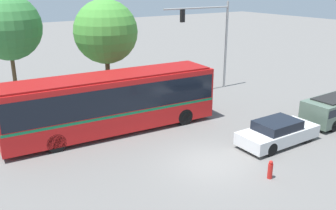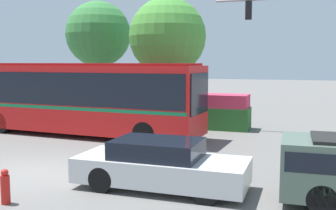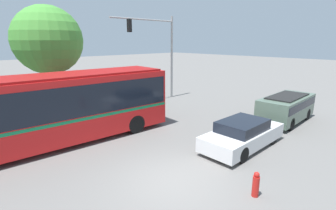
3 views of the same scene
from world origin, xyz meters
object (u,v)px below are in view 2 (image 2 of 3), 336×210
Objects in this scene: city_bus at (76,94)px; street_tree_centre at (167,37)px; street_tree_left at (98,34)px; sedan_foreground at (161,165)px; fire_hydrant at (5,187)px; traffic_light_pole at (311,38)px.

city_bus is 1.73× the size of street_tree_centre.
street_tree_left is 6.50m from street_tree_centre.
fire_hydrant is (-3.13, -2.33, -0.23)m from sedan_foreground.
traffic_light_pole reaches higher than city_bus.
traffic_light_pole is 0.95× the size of street_tree_centre.
street_tree_left is at bearing 115.46° from city_bus.
city_bus is 7.18m from street_tree_centre.
city_bus is 1.81× the size of traffic_light_pole.
sedan_foreground is 11.49m from traffic_light_pole.
street_tree_left is at bearing 156.43° from street_tree_centre.
street_tree_centre is at bearing 71.30° from city_bus.
sedan_foreground is 0.65× the size of street_tree_centre.
traffic_light_pole is (10.36, 3.74, 2.62)m from city_bus.
traffic_light_pole is 14.69m from street_tree_left.
city_bus is 1.63× the size of street_tree_left.
city_bus is at bearing -68.14° from street_tree_left.
street_tree_left is (-10.02, 15.02, 4.69)m from sedan_foreground.
city_bus reaches higher than sedan_foreground.
street_tree_left reaches higher than sedan_foreground.
street_tree_left reaches higher than traffic_light_pole.
sedan_foreground is 18.66m from street_tree_left.
city_bus is at bearing -112.30° from street_tree_centre.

